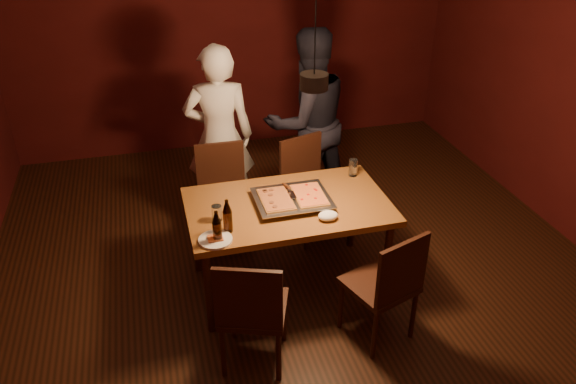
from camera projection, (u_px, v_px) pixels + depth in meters
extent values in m
plane|color=#381B0F|center=(309.00, 297.00, 4.39)|extent=(6.00, 6.00, 0.00)
plane|color=#501212|center=(233.00, 26.00, 6.20)|extent=(5.00, 0.00, 5.00)
cube|color=#935825|center=(288.00, 207.00, 4.18)|extent=(1.50, 0.90, 0.05)
cylinder|color=#38190F|center=(209.00, 292.00, 3.91)|extent=(0.06, 0.06, 0.70)
cylinder|color=#38190F|center=(387.00, 262.00, 4.21)|extent=(0.06, 0.06, 0.70)
cylinder|color=#38190F|center=(196.00, 234.00, 4.52)|extent=(0.06, 0.06, 0.70)
cylinder|color=#38190F|center=(352.00, 212.00, 4.82)|extent=(0.06, 0.06, 0.70)
cube|color=#38190F|center=(225.00, 201.00, 4.82)|extent=(0.43, 0.43, 0.04)
cube|color=#38190F|center=(220.00, 167.00, 4.86)|extent=(0.42, 0.04, 0.45)
cube|color=#38190F|center=(312.00, 192.00, 4.95)|extent=(0.53, 0.53, 0.04)
cube|color=#38190F|center=(301.00, 160.00, 4.97)|extent=(0.41, 0.15, 0.45)
cube|color=#38190F|center=(254.00, 309.00, 3.64)|extent=(0.54, 0.54, 0.04)
cube|color=#38190F|center=(248.00, 300.00, 3.35)|extent=(0.40, 0.17, 0.45)
cube|color=#38190F|center=(379.00, 285.00, 3.85)|extent=(0.53, 0.53, 0.04)
cube|color=#38190F|center=(402.00, 271.00, 3.59)|extent=(0.41, 0.17, 0.45)
cube|color=silver|center=(292.00, 200.00, 4.16)|extent=(0.58, 0.48, 0.05)
cube|color=maroon|center=(276.00, 199.00, 4.11)|extent=(0.22, 0.35, 0.02)
cube|color=gold|center=(309.00, 195.00, 4.16)|extent=(0.23, 0.36, 0.02)
cylinder|color=black|center=(217.00, 232.00, 3.71)|extent=(0.06, 0.06, 0.15)
cone|color=black|center=(216.00, 217.00, 3.65)|extent=(0.06, 0.06, 0.08)
cylinder|color=black|center=(228.00, 221.00, 3.81)|extent=(0.06, 0.06, 0.16)
cone|color=black|center=(227.00, 206.00, 3.75)|extent=(0.06, 0.06, 0.09)
cylinder|color=silver|center=(217.00, 213.00, 3.94)|extent=(0.07, 0.07, 0.11)
cylinder|color=silver|center=(353.00, 168.00, 4.51)|extent=(0.07, 0.07, 0.14)
cylinder|color=white|center=(215.00, 240.00, 3.75)|extent=(0.23, 0.23, 0.02)
cube|color=gold|center=(215.00, 238.00, 3.74)|extent=(0.10, 0.08, 0.01)
ellipsoid|color=white|center=(328.00, 216.00, 3.96)|extent=(0.15, 0.11, 0.06)
imported|color=white|center=(219.00, 137.00, 4.99)|extent=(0.65, 0.47, 1.68)
imported|color=black|center=(308.00, 122.00, 5.20)|extent=(0.95, 0.80, 1.74)
cylinder|color=black|center=(314.00, 82.00, 3.52)|extent=(0.18, 0.18, 0.10)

